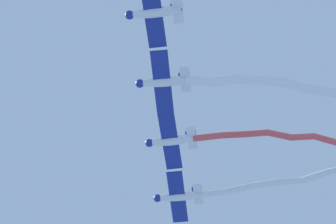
% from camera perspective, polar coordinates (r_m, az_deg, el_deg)
% --- Properties ---
extents(airplane_lead, '(7.19, 6.19, 1.93)m').
position_cam_1_polar(airplane_lead, '(85.82, 0.77, -6.51)').
color(airplane_lead, silver).
extents(smoke_trail_lead, '(18.47, 15.75, 2.56)m').
position_cam_1_polar(smoke_trail_lead, '(84.42, 10.32, -4.88)').
color(smoke_trail_lead, white).
extents(airplane_left_wing, '(7.11, 6.24, 1.93)m').
position_cam_1_polar(airplane_left_wing, '(81.12, 0.21, -2.21)').
color(airplane_left_wing, silver).
extents(smoke_trail_left_wing, '(9.37, 22.14, 1.34)m').
position_cam_1_polar(smoke_trail_left_wing, '(82.34, 10.26, -2.28)').
color(smoke_trail_left_wing, '#DB4C4C').
extents(airplane_right_wing, '(7.25, 6.15, 1.93)m').
position_cam_1_polar(airplane_right_wing, '(76.42, -0.42, 2.34)').
color(airplane_right_wing, silver).
extents(smoke_trail_right_wing, '(8.37, 23.27, 2.20)m').
position_cam_1_polar(smoke_trail_right_wing, '(78.53, 10.15, 1.61)').
color(smoke_trail_right_wing, white).
extents(airplane_slot, '(7.16, 6.21, 1.93)m').
position_cam_1_polar(airplane_slot, '(72.82, -1.11, 7.67)').
color(airplane_slot, silver).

